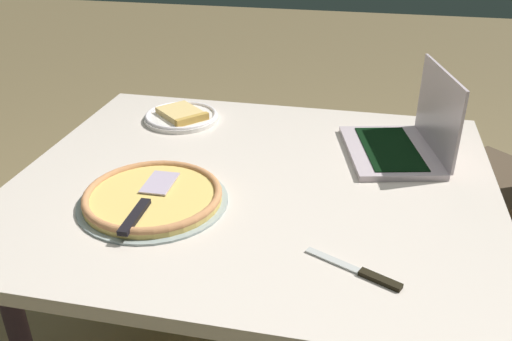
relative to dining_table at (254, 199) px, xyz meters
The scene contains 5 objects.
dining_table is the anchor object (origin of this frame).
laptop 0.48m from the dining_table, 30.96° to the left, with size 0.32×0.38×0.25m.
pizza_plate 0.48m from the dining_table, 132.86° to the left, with size 0.25×0.25×0.04m.
pizza_tray 0.29m from the dining_table, 142.17° to the right, with size 0.37×0.37×0.04m.
table_knife 0.46m from the dining_table, 48.99° to the right, with size 0.20×0.11×0.01m.
Camera 1 is at (0.27, -1.23, 1.47)m, focal length 37.65 mm.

